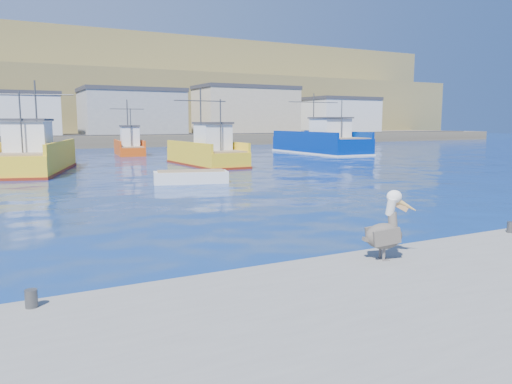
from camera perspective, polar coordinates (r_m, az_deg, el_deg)
ground at (r=15.63m, az=10.12°, el=-5.07°), size 260.00×260.00×0.00m
dock_bollards at (r=13.47m, az=21.14°, el=-4.76°), size 36.20×0.20×0.30m
far_shore at (r=121.70m, az=-23.53°, el=9.93°), size 200.00×81.00×24.00m
trawler_yellow_a at (r=38.34m, az=-23.99°, el=3.64°), size 6.83×12.02×6.53m
trawler_yellow_b at (r=40.82m, az=-5.60°, el=4.39°), size 4.57×9.75×6.30m
trawler_blue at (r=57.24m, az=7.45°, el=5.61°), size 6.63×13.89×6.83m
boat_orange at (r=55.26m, az=-14.27°, el=5.13°), size 3.60×7.16×5.90m
skiff_mid at (r=29.02m, az=-7.45°, el=1.58°), size 4.43×2.48×0.91m
skiff_far at (r=57.12m, az=7.40°, el=4.67°), size 3.01×3.74×0.79m
pelican at (r=11.30m, az=14.62°, el=-4.24°), size 1.23×0.72×1.54m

